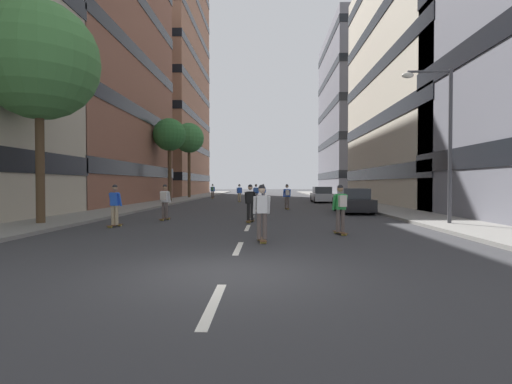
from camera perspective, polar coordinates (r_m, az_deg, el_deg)
ground_plane at (r=38.94m, az=0.49°, el=-1.44°), size 187.01×187.01×0.00m
sidewalk_left at (r=43.90m, az=-11.02°, el=-1.07°), size 3.08×85.71×0.14m
sidewalk_right at (r=43.57m, az=12.32°, el=-1.09°), size 3.08×85.71×0.14m
lane_markings at (r=40.77m, az=0.55°, el=-1.31°), size 0.16×72.20×0.01m
building_left_mid at (r=40.25m, az=-25.84°, el=16.74°), size 13.37×21.89×25.13m
building_left_far at (r=67.03m, az=-14.35°, el=15.92°), size 13.37×24.10×37.53m
building_right_mid at (r=39.24m, az=27.04°, el=15.26°), size 13.37×23.71×22.65m
building_right_far at (r=65.37m, az=16.32°, el=11.06°), size 13.37×21.00×25.88m
parked_car_near at (r=38.01m, az=9.70°, el=-0.46°), size 1.82×4.40×1.52m
parked_car_mid at (r=24.59m, az=14.13°, el=-1.39°), size 1.82×4.40×1.52m
street_tree_near at (r=39.36m, az=-12.66°, el=8.15°), size 3.20×3.20×8.12m
street_tree_mid at (r=19.50m, az=-29.40°, el=16.50°), size 4.95×4.95×9.35m
street_tree_far at (r=48.66m, az=-9.86°, el=7.80°), size 3.66×3.66×9.16m
streetlamp_right at (r=18.29m, az=25.71°, el=8.43°), size 2.13×0.30×6.50m
skater_0 at (r=27.37m, az=4.61°, el=-0.44°), size 0.56×0.92×1.78m
skater_1 at (r=38.44m, az=-2.47°, el=-0.00°), size 0.54×0.91×1.78m
skater_2 at (r=11.92m, az=0.86°, el=-2.72°), size 0.56×0.92×1.78m
skater_3 at (r=19.61m, az=-13.33°, el=-1.12°), size 0.57×0.92×1.78m
skater_4 at (r=47.91m, az=-6.42°, el=0.27°), size 0.53×0.90×1.78m
skater_5 at (r=37.14m, az=0.01°, el=0.00°), size 0.55×0.92×1.78m
skater_6 at (r=13.99m, az=12.38°, el=-2.04°), size 0.57×0.92×1.78m
skater_7 at (r=17.14m, az=-20.12°, el=-1.59°), size 0.57×0.92×1.78m
skater_8 at (r=18.04m, az=-0.86°, el=-1.38°), size 0.57×0.92×1.78m
skater_9 at (r=41.14m, az=1.07°, el=0.12°), size 0.57×0.92×1.78m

